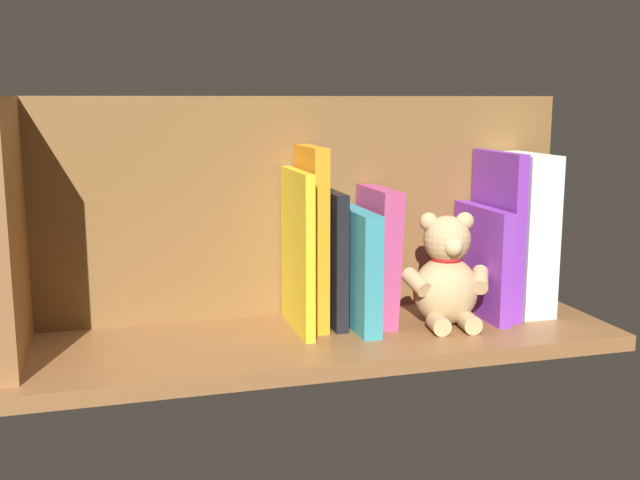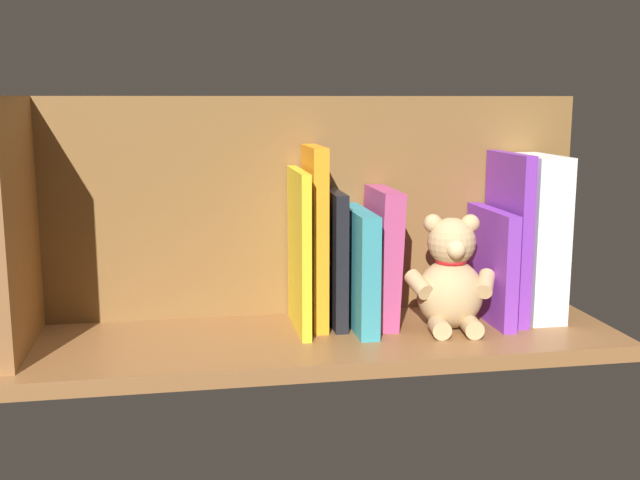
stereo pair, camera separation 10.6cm
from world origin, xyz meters
The scene contains 12 objects.
ground_plane centered at (0.00, 0.00, -1.10)cm, with size 84.42×27.10×2.20cm, color brown.
shelf_back_panel centered at (0.00, -11.30, 16.52)cm, with size 84.42×1.50×33.03cm, color brown.
shelf_side_divider centered at (40.21, 0.00, 16.52)cm, with size 2.40×21.10×33.03cm, color brown.
dictionary_thick_white centered at (-33.41, -3.36, 12.22)cm, with size 5.38×13.37×24.43cm, color white.
book_0 centered at (-28.97, -3.05, 12.42)cm, with size 1.76×14.20×24.85cm, color purple.
book_1 centered at (-26.22, -2.26, 8.34)cm, with size 1.99×15.78×16.68cm, color purple.
teddy_bear centered at (-18.82, 1.08, 7.29)cm, with size 13.35×11.39×16.57cm.
book_2 centered at (-9.80, -3.86, 9.91)cm, with size 3.08×12.58×19.83cm, color #B23F72.
book_3 centered at (-6.04, -2.27, 8.56)cm, with size 2.69×15.76×17.12cm, color teal.
book_4 centered at (-2.92, -4.30, 9.81)cm, with size 1.82×11.69×19.61cm, color black.
book_5 centered at (-0.07, -4.39, 13.03)cm, with size 2.14×11.52×26.07cm, color orange.
book_6 centered at (2.53, -2.86, 11.44)cm, with size 1.33×14.58×22.89cm, color yellow.
Camera 2 is at (18.19, 102.96, 32.73)cm, focal length 43.08 mm.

